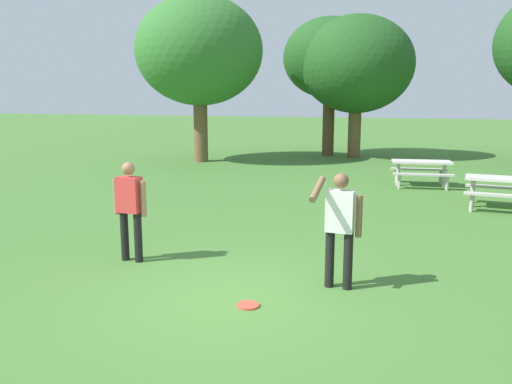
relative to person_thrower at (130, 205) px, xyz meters
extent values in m
plane|color=#447530|center=(2.03, -1.11, -0.94)|extent=(120.00, 120.00, 0.00)
cylinder|color=black|center=(-0.13, 0.01, -0.53)|extent=(0.13, 0.13, 0.82)
cylinder|color=black|center=(0.13, -0.01, -0.53)|extent=(0.13, 0.13, 0.82)
cube|color=#D83838|center=(0.00, 0.00, 0.17)|extent=(0.39, 0.24, 0.58)
sphere|color=#9E7051|center=(0.00, 0.00, 0.59)|extent=(0.21, 0.21, 0.21)
cylinder|color=#9E7051|center=(-0.26, 0.02, 0.12)|extent=(0.09, 0.09, 0.58)
cylinder|color=#9E7051|center=(0.26, -0.02, 0.12)|extent=(0.09, 0.09, 0.58)
cylinder|color=black|center=(3.55, -0.24, -0.53)|extent=(0.13, 0.13, 0.82)
cylinder|color=black|center=(3.29, -0.22, -0.53)|extent=(0.13, 0.13, 0.82)
cube|color=white|center=(3.42, -0.23, 0.17)|extent=(0.39, 0.24, 0.58)
sphere|color=brown|center=(3.42, -0.23, 0.59)|extent=(0.21, 0.21, 0.21)
cylinder|color=brown|center=(3.68, -0.25, 0.12)|extent=(0.09, 0.09, 0.58)
cylinder|color=brown|center=(3.14, -0.48, 0.51)|extent=(0.13, 0.58, 0.28)
cylinder|color=#E04733|center=(2.40, -1.23, -0.93)|extent=(0.30, 0.30, 0.03)
cube|color=beige|center=(6.43, 6.07, -0.20)|extent=(1.78, 0.95, 0.06)
cube|color=#B6B2A8|center=(6.36, 5.50, -0.50)|extent=(1.72, 0.46, 0.05)
cube|color=#B6B2A8|center=(6.50, 6.65, -0.50)|extent=(1.72, 0.46, 0.05)
cylinder|color=#B6B2A8|center=(5.77, 6.15, -0.59)|extent=(0.11, 0.11, 0.71)
cylinder|color=#B6B2A8|center=(5.70, 5.57, -0.73)|extent=(0.09, 0.09, 0.41)
cylinder|color=#B6B2A8|center=(5.84, 6.73, -0.73)|extent=(0.09, 0.09, 0.41)
cube|color=beige|center=(4.59, 8.88, -0.20)|extent=(1.77, 0.94, 0.06)
cube|color=#B6B2A8|center=(4.65, 8.30, -0.50)|extent=(1.72, 0.44, 0.05)
cube|color=#B6B2A8|center=(4.52, 9.46, -0.50)|extent=(1.72, 0.44, 0.05)
cylinder|color=#B6B2A8|center=(3.93, 8.81, -0.59)|extent=(0.11, 0.11, 0.71)
cylinder|color=#B6B2A8|center=(3.99, 8.23, -0.73)|extent=(0.09, 0.09, 0.41)
cylinder|color=#B6B2A8|center=(3.87, 9.39, -0.73)|extent=(0.09, 0.09, 0.41)
cylinder|color=#B6B2A8|center=(5.25, 8.95, -0.59)|extent=(0.11, 0.11, 0.71)
cylinder|color=#B6B2A8|center=(5.31, 8.38, -0.73)|extent=(0.09, 0.09, 0.41)
cylinder|color=#B6B2A8|center=(5.18, 9.53, -0.73)|extent=(0.09, 0.09, 0.41)
cylinder|color=brown|center=(-4.08, 12.54, 0.58)|extent=(0.56, 0.56, 3.05)
ellipsoid|color=#33702D|center=(-4.08, 12.54, 3.51)|extent=(5.10, 5.10, 4.33)
cylinder|color=brown|center=(0.57, 16.33, 0.66)|extent=(0.53, 0.53, 3.20)
ellipsoid|color=#21511E|center=(0.57, 16.33, 3.40)|extent=(4.16, 4.16, 3.54)
cylinder|color=brown|center=(1.81, 15.79, 0.39)|extent=(0.55, 0.55, 2.67)
ellipsoid|color=#21511E|center=(1.81, 15.79, 3.06)|extent=(4.87, 4.87, 4.14)
camera|label=1|loc=(4.35, -7.24, 1.73)|focal=36.37mm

